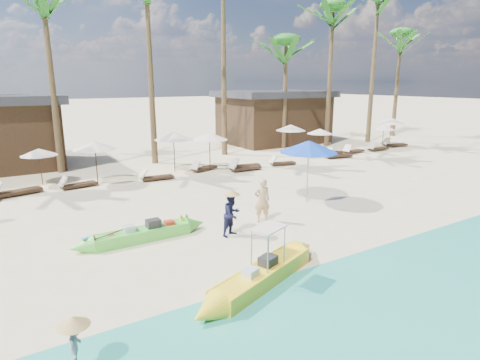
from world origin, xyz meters
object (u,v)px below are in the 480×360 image
yellow_canoe (263,275)px  blue_umbrella (309,147)px  green_canoe (142,234)px  tourist (262,200)px

yellow_canoe → blue_umbrella: bearing=20.0°
blue_umbrella → green_canoe: bearing=-176.2°
yellow_canoe → tourist: tourist is taller
yellow_canoe → blue_umbrella: size_ratio=2.03×
blue_umbrella → yellow_canoe: bearing=-139.3°
tourist → blue_umbrella: (3.10, 1.08, 1.59)m
blue_umbrella → tourist: bearing=-160.8°
green_canoe → tourist: bearing=-8.2°
green_canoe → blue_umbrella: size_ratio=1.88×
green_canoe → tourist: 4.43m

